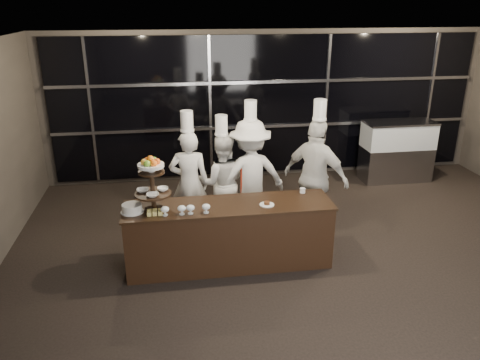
{
  "coord_description": "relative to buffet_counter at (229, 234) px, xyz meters",
  "views": [
    {
      "loc": [
        -2.02,
        -4.28,
        3.49
      ],
      "look_at": [
        -1.08,
        1.77,
        1.15
      ],
      "focal_mm": 35.0,
      "sensor_mm": 36.0,
      "label": 1
    }
  ],
  "objects": [
    {
      "name": "room",
      "position": [
        1.28,
        -1.47,
        1.03
      ],
      "size": [
        10.0,
        10.0,
        10.0
      ],
      "color": "black",
      "rests_on": "ground"
    },
    {
      "name": "window_wall",
      "position": [
        1.28,
        3.46,
        1.04
      ],
      "size": [
        8.6,
        0.1,
        2.8
      ],
      "color": "black",
      "rests_on": "ground"
    },
    {
      "name": "buffet_counter",
      "position": [
        0.0,
        0.0,
        0.0
      ],
      "size": [
        2.84,
        0.74,
        0.92
      ],
      "color": "black",
      "rests_on": "ground"
    },
    {
      "name": "display_stand",
      "position": [
        -1.0,
        -0.0,
        0.87
      ],
      "size": [
        0.48,
        0.48,
        0.74
      ],
      "color": "black",
      "rests_on": "buffet_counter"
    },
    {
      "name": "compotes",
      "position": [
        -0.59,
        -0.22,
        0.54
      ],
      "size": [
        0.64,
        0.11,
        0.12
      ],
      "color": "silver",
      "rests_on": "buffet_counter"
    },
    {
      "name": "layer_cake",
      "position": [
        -1.28,
        -0.05,
        0.51
      ],
      "size": [
        0.3,
        0.3,
        0.11
      ],
      "color": "white",
      "rests_on": "buffet_counter"
    },
    {
      "name": "pastry_squares",
      "position": [
        -0.98,
        -0.16,
        0.48
      ],
      "size": [
        0.19,
        0.13,
        0.05
      ],
      "color": "#DACA6A",
      "rests_on": "buffet_counter"
    },
    {
      "name": "small_plate",
      "position": [
        0.51,
        -0.1,
        0.47
      ],
      "size": [
        0.2,
        0.2,
        0.05
      ],
      "color": "white",
      "rests_on": "buffet_counter"
    },
    {
      "name": "chef_cup",
      "position": [
        1.1,
        0.25,
        0.49
      ],
      "size": [
        0.08,
        0.08,
        0.07
      ],
      "primitive_type": "cylinder",
      "color": "white",
      "rests_on": "buffet_counter"
    },
    {
      "name": "display_case",
      "position": [
        3.85,
        2.83,
        0.22
      ],
      "size": [
        1.42,
        0.62,
        1.24
      ],
      "color": "#A5A5AA",
      "rests_on": "ground"
    },
    {
      "name": "chef_a",
      "position": [
        -0.48,
        1.05,
        0.41
      ],
      "size": [
        0.66,
        0.47,
        1.99
      ],
      "color": "silver",
      "rests_on": "ground"
    },
    {
      "name": "chef_b",
      "position": [
        0.04,
        1.14,
        0.34
      ],
      "size": [
        0.82,
        0.66,
        1.89
      ],
      "color": "white",
      "rests_on": "ground"
    },
    {
      "name": "chef_c",
      "position": [
        0.48,
        1.09,
        0.45
      ],
      "size": [
        1.26,
        0.85,
        2.11
      ],
      "color": "white",
      "rests_on": "ground"
    },
    {
      "name": "chef_d",
      "position": [
        1.46,
        0.78,
        0.48
      ],
      "size": [
        1.09,
        1.09,
        2.16
      ],
      "color": "silver",
      "rests_on": "ground"
    }
  ]
}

